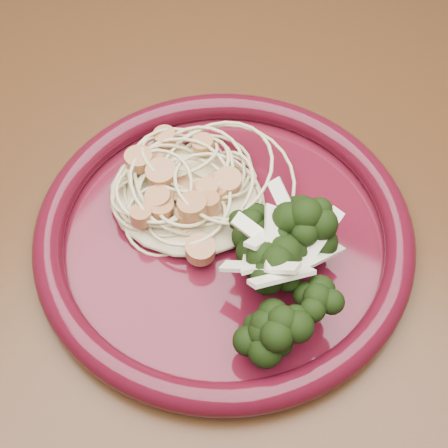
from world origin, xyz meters
TOP-DOWN VIEW (x-y plane):
  - dining_table at (0.00, 0.00)m, footprint 1.20×0.80m
  - dinner_plate at (0.03, 0.00)m, footprint 0.35×0.35m
  - spaghetti_pile at (-0.02, 0.01)m, footprint 0.15×0.14m
  - scallop_cluster at (-0.02, 0.01)m, footprint 0.14×0.14m
  - broccoli_pile at (0.08, -0.01)m, footprint 0.11×0.15m
  - onion_garnish at (0.08, -0.01)m, footprint 0.08×0.10m

SIDE VIEW (x-z plane):
  - dining_table at x=0.00m, z-range 0.28..1.03m
  - dinner_plate at x=0.03m, z-range 0.75..0.77m
  - spaghetti_pile at x=-0.02m, z-range 0.76..0.78m
  - broccoli_pile at x=0.08m, z-range 0.76..0.80m
  - scallop_cluster at x=-0.02m, z-range 0.78..0.82m
  - onion_garnish at x=0.08m, z-range 0.78..0.84m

